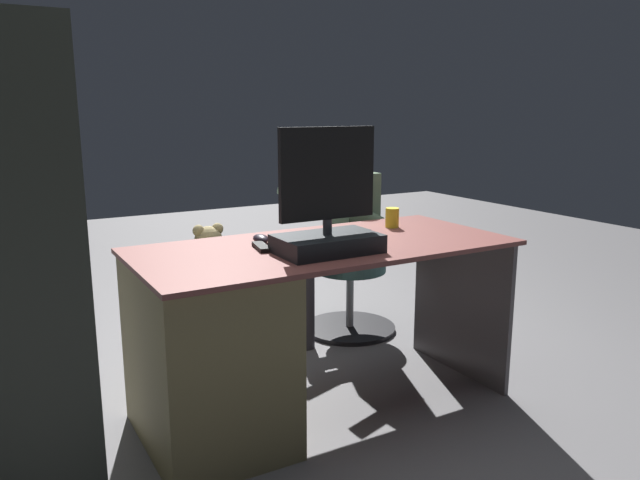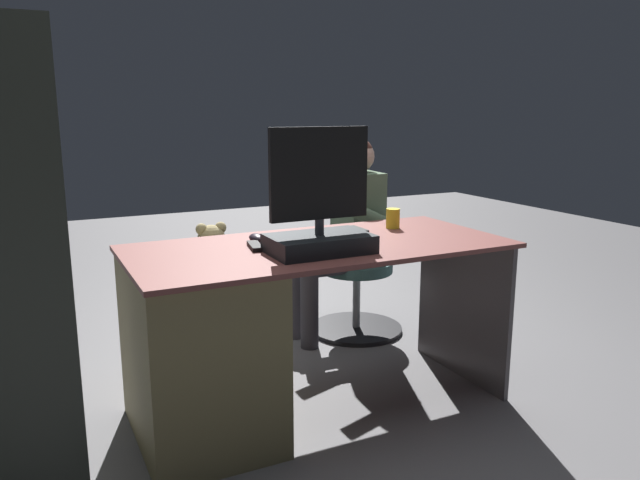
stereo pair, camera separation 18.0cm
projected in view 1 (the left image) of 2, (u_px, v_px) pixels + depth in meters
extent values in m
plane|color=slate|center=(288.00, 376.00, 3.03)|extent=(10.00, 10.00, 0.00)
cube|color=brown|center=(325.00, 246.00, 2.57)|extent=(1.58, 0.74, 0.02)
cube|color=olive|center=(208.00, 353.00, 2.39)|extent=(0.51, 0.68, 0.71)
cube|color=#4C4749|center=(460.00, 302.00, 3.03)|extent=(0.02, 0.66, 0.71)
cube|color=black|center=(327.00, 244.00, 2.42)|extent=(0.40, 0.25, 0.07)
cylinder|color=#333338|center=(327.00, 227.00, 2.40)|extent=(0.04, 0.04, 0.06)
cube|color=black|center=(328.00, 173.00, 2.36)|extent=(0.41, 0.02, 0.35)
cube|color=black|center=(326.00, 173.00, 2.37)|extent=(0.38, 0.00, 0.32)
cube|color=black|center=(323.00, 234.00, 2.73)|extent=(0.42, 0.14, 0.02)
ellipsoid|color=black|center=(261.00, 239.00, 2.59)|extent=(0.06, 0.10, 0.04)
cylinder|color=yellow|center=(392.00, 218.00, 2.92)|extent=(0.06, 0.06, 0.09)
cube|color=black|center=(261.00, 247.00, 2.48)|extent=(0.07, 0.16, 0.02)
cylinder|color=black|center=(213.00, 361.00, 3.18)|extent=(0.49, 0.49, 0.03)
cylinder|color=gray|center=(212.00, 327.00, 3.14)|extent=(0.04, 0.04, 0.34)
cylinder|color=#374B48|center=(210.00, 290.00, 3.10)|extent=(0.40, 0.40, 0.06)
ellipsoid|color=tan|center=(210.00, 268.00, 3.08)|extent=(0.16, 0.14, 0.17)
sphere|color=tan|center=(208.00, 240.00, 3.05)|extent=(0.14, 0.14, 0.14)
sphere|color=beige|center=(204.00, 240.00, 3.10)|extent=(0.05, 0.05, 0.05)
sphere|color=tan|center=(217.00, 229.00, 3.06)|extent=(0.06, 0.06, 0.06)
sphere|color=tan|center=(199.00, 231.00, 3.01)|extent=(0.06, 0.06, 0.06)
cylinder|color=tan|center=(223.00, 258.00, 3.13)|extent=(0.05, 0.13, 0.09)
cylinder|color=tan|center=(192.00, 262.00, 3.05)|extent=(0.05, 0.13, 0.09)
cylinder|color=tan|center=(212.00, 274.00, 3.19)|extent=(0.06, 0.10, 0.06)
cylinder|color=tan|center=(196.00, 276.00, 3.15)|extent=(0.06, 0.10, 0.06)
cylinder|color=black|center=(350.00, 328.00, 3.65)|extent=(0.54, 0.54, 0.03)
cylinder|color=gray|center=(350.00, 299.00, 3.62)|extent=(0.04, 0.04, 0.34)
cylinder|color=#365B59|center=(350.00, 266.00, 3.57)|extent=(0.41, 0.41, 0.06)
cube|color=#536B51|center=(351.00, 217.00, 3.51)|extent=(0.22, 0.33, 0.52)
sphere|color=#CF9F8A|center=(351.00, 156.00, 3.44)|extent=(0.18, 0.18, 0.18)
sphere|color=#4D2B22|center=(351.00, 153.00, 3.44)|extent=(0.17, 0.17, 0.17)
cylinder|color=#536B51|center=(351.00, 210.00, 3.26)|extent=(0.41, 0.10, 0.24)
cylinder|color=#536B51|center=(311.00, 201.00, 3.58)|extent=(0.41, 0.10, 0.24)
cylinder|color=#37353C|center=(333.00, 265.00, 3.39)|extent=(0.37, 0.13, 0.11)
cylinder|color=#37353C|center=(306.00, 311.00, 3.34)|extent=(0.10, 0.10, 0.42)
cylinder|color=#37353C|center=(316.00, 259.00, 3.54)|extent=(0.37, 0.13, 0.11)
cylinder|color=#37353C|center=(289.00, 302.00, 3.49)|extent=(0.10, 0.10, 0.42)
cube|color=#30342B|center=(3.00, 290.00, 1.80)|extent=(0.44, 0.36, 1.54)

